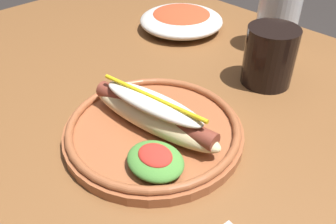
{
  "coord_description": "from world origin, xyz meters",
  "views": [
    {
      "loc": [
        0.24,
        -0.37,
        1.09
      ],
      "look_at": [
        -0.06,
        -0.07,
        0.77
      ],
      "focal_mm": 37.72,
      "sensor_mm": 36.0,
      "label": 1
    }
  ],
  "objects_px": {
    "water_cup": "(278,18)",
    "hot_dog_plate": "(154,127)",
    "side_bowl": "(181,19)",
    "soda_cup": "(269,56)"
  },
  "relations": [
    {
      "from": "hot_dog_plate",
      "to": "soda_cup",
      "type": "bearing_deg",
      "value": 84.11
    },
    {
      "from": "soda_cup",
      "to": "side_bowl",
      "type": "height_order",
      "value": "soda_cup"
    },
    {
      "from": "side_bowl",
      "to": "hot_dog_plate",
      "type": "bearing_deg",
      "value": -51.84
    },
    {
      "from": "soda_cup",
      "to": "side_bowl",
      "type": "distance_m",
      "value": 0.28
    },
    {
      "from": "soda_cup",
      "to": "hot_dog_plate",
      "type": "bearing_deg",
      "value": -95.89
    },
    {
      "from": "side_bowl",
      "to": "soda_cup",
      "type": "bearing_deg",
      "value": -11.74
    },
    {
      "from": "water_cup",
      "to": "hot_dog_plate",
      "type": "bearing_deg",
      "value": -83.9
    },
    {
      "from": "hot_dog_plate",
      "to": "side_bowl",
      "type": "distance_m",
      "value": 0.4
    },
    {
      "from": "side_bowl",
      "to": "water_cup",
      "type": "bearing_deg",
      "value": 20.12
    },
    {
      "from": "soda_cup",
      "to": "water_cup",
      "type": "relative_size",
      "value": 0.79
    }
  ]
}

